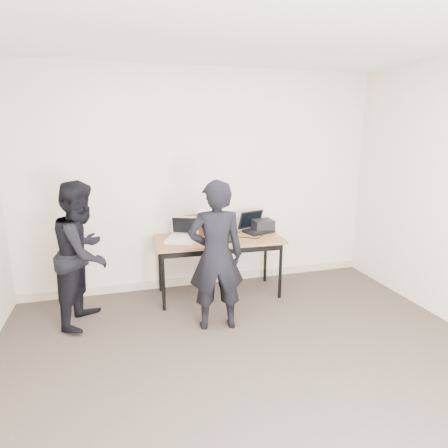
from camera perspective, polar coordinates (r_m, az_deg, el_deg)
name	(u,v)px	position (r m, az deg, el deg)	size (l,w,h in m)	color
room	(274,223)	(2.57, 7.57, 0.18)	(4.60, 4.60, 2.80)	#413831
desk	(219,243)	(4.46, -0.77, -2.95)	(1.53, 0.71, 0.72)	brown
laptop_beige	(182,236)	(4.37, -6.40, -1.84)	(0.43, 0.43, 0.27)	beige
laptop_center	(221,235)	(4.39, -0.41, -1.68)	(0.33, 0.32, 0.24)	black
laptop_right	(256,227)	(4.75, 4.84, -0.46)	(0.43, 0.42, 0.25)	black
leather_satchel	(200,225)	(4.58, -3.68, -0.09)	(0.37, 0.20, 0.25)	#5B2E18
tissue	(202,212)	(4.55, -3.35, 1.86)	(0.13, 0.10, 0.08)	white
equipment_box	(263,225)	(4.79, 5.94, -0.19)	(0.25, 0.21, 0.14)	black
power_brick	(204,243)	(4.23, -3.06, -2.84)	(0.09, 0.05, 0.03)	black
cables	(223,238)	(4.44, -0.19, -2.14)	(1.15, 0.41, 0.01)	black
person_typist	(216,256)	(3.70, -1.22, -4.92)	(0.55, 0.36, 1.52)	black
person_observer	(83,253)	(4.09, -20.69, -4.20)	(0.72, 0.56, 1.49)	black
baseboard	(204,279)	(5.01, -3.09, -8.41)	(4.50, 0.03, 0.10)	#B8B099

